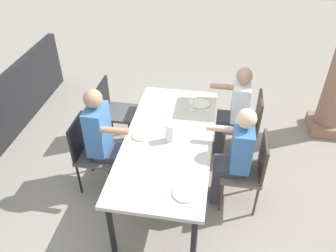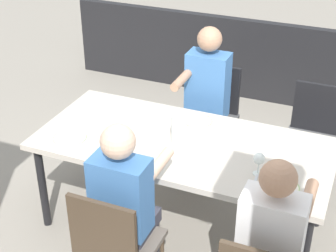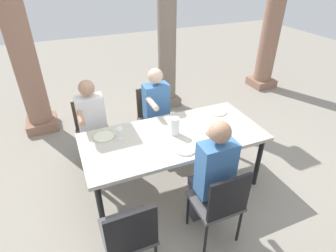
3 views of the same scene
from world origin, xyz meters
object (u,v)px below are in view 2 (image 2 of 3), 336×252
chair_mid_south (211,111)px  plate_2 (70,138)px  diner_guest_third (127,206)px  diner_man_white (272,245)px  water_pitcher (179,131)px  plate_0 (279,187)px  chair_mid_north (114,244)px  diner_woman_green (204,102)px  dining_table (183,149)px  chair_west_south (314,133)px  wine_glass_0 (259,159)px  plate_1 (198,121)px

chair_mid_south → plate_2: size_ratio=3.85×
diner_guest_third → diner_man_white: bearing=-179.2°
water_pitcher → chair_mid_south: bearing=-86.4°
chair_mid_south → plate_0: bearing=124.9°
chair_mid_north → diner_guest_third: diner_guest_third is taller
chair_mid_north → diner_woman_green: size_ratio=0.69×
dining_table → chair_mid_north: 0.92m
diner_woman_green → plate_0: bearing=129.9°
diner_guest_third → plate_2: size_ratio=5.31×
chair_mid_south → diner_woman_green: 0.26m
chair_mid_north → diner_man_white: size_ratio=0.73×
chair_west_south → diner_guest_third: bearing=61.5°
dining_table → water_pitcher: bearing=41.8°
chair_mid_north → plate_2: 0.94m
dining_table → plate_0: plate_0 is taller
diner_man_white → plate_2: diner_man_white is taller
diner_woman_green → wine_glass_0: diner_woman_green is taller
chair_west_south → plate_1: size_ratio=4.10×
wine_glass_0 → plate_1: wine_glass_0 is taller
wine_glass_0 → plate_2: (1.34, 0.10, -0.10)m
diner_man_white → water_pitcher: (0.83, -0.68, 0.17)m
chair_west_south → wine_glass_0: (0.22, 1.08, 0.34)m
dining_table → diner_guest_third: (0.08, 0.72, -0.01)m
chair_mid_south → diner_man_white: bearing=118.9°
chair_mid_north → plate_2: bearing=-42.8°
dining_table → wine_glass_0: wine_glass_0 is taller
chair_west_south → plate_1: 1.02m
plate_1 → wine_glass_0: bearing=139.9°
diner_woman_green → wine_glass_0: bearing=127.0°
diner_woman_green → chair_mid_north: bearing=90.1°
chair_west_south → water_pitcher: size_ratio=4.20×
plate_1 → water_pitcher: bearing=85.1°
dining_table → diner_guest_third: diner_guest_third is taller
diner_woman_green → plate_1: bearing=102.6°
chair_mid_south → diner_guest_third: diner_guest_third is taller
diner_woman_green → plate_1: 0.41m
diner_man_white → plate_1: (0.80, -1.01, 0.09)m
dining_table → plate_0: 0.80m
chair_mid_south → diner_woman_green: size_ratio=0.69×
diner_guest_third → plate_0: size_ratio=5.06×
dining_table → plate_1: 0.31m
chair_mid_north → diner_man_white: bearing=-167.6°
diner_woman_green → wine_glass_0: (-0.67, 0.89, 0.15)m
diner_guest_third → chair_mid_north: bearing=89.0°
water_pitcher → wine_glass_0: bearing=165.3°
wine_glass_0 → water_pitcher: 0.63m
chair_mid_south → plate_1: bearing=98.3°
chair_mid_north → diner_man_white: (-0.89, -0.19, 0.14)m
dining_table → plate_1: size_ratio=9.51×
plate_1 → water_pitcher: size_ratio=1.02×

